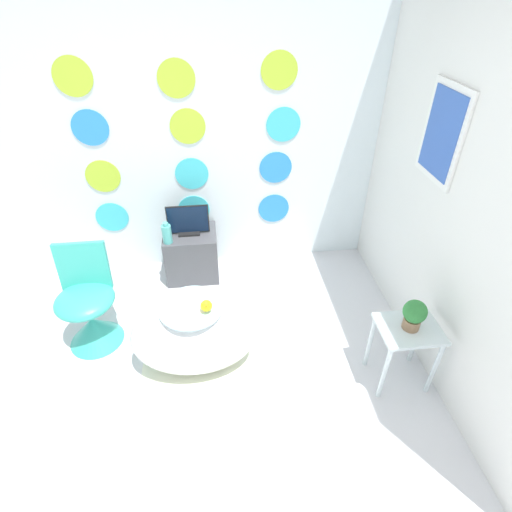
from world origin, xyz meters
The scene contains 12 objects.
ground_plane centered at (0.00, 0.00, 0.00)m, with size 12.00×12.00×0.00m, color silver.
wall_back_dotted centered at (0.00, 2.18, 1.30)m, with size 4.27×0.05×2.60m.
wall_right centered at (1.65, 1.08, 1.30)m, with size 0.06×3.16×2.60m.
rug centered at (0.03, 0.81, 0.00)m, with size 0.90×0.99×0.01m.
bathtub centered at (-0.02, 0.88, 0.29)m, with size 0.89×0.53×0.57m.
rubber_duck centered at (0.09, 0.82, 0.62)m, with size 0.08×0.09×0.09m.
chair centered at (-0.81, 1.20, 0.27)m, with size 0.43×0.43×0.80m.
tv_cabinet centered at (-0.06, 1.94, 0.23)m, with size 0.47×0.38×0.46m.
tv centered at (-0.06, 1.94, 0.58)m, with size 0.37×0.12×0.27m.
vase centered at (-0.24, 1.82, 0.55)m, with size 0.08×0.08×0.20m.
side_table centered at (1.39, 0.57, 0.39)m, with size 0.40×0.32×0.50m.
potted_plant_left centered at (1.39, 0.57, 0.62)m, with size 0.15×0.15×0.22m.
Camera 1 is at (0.19, -1.11, 2.39)m, focal length 28.00 mm.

